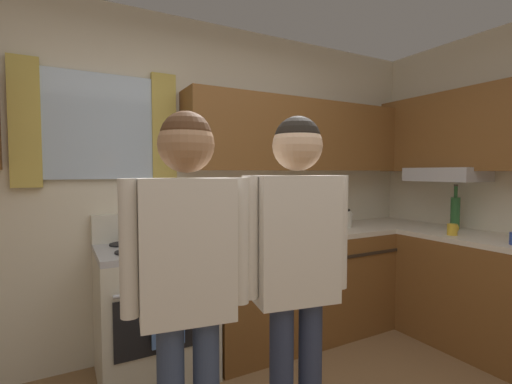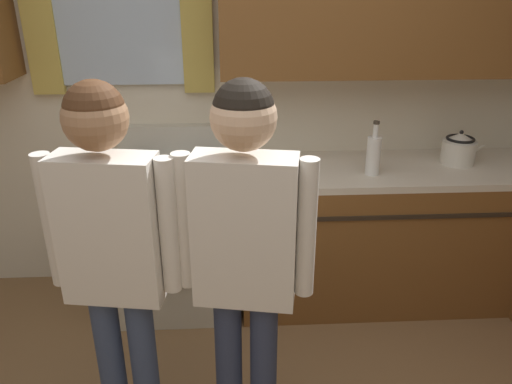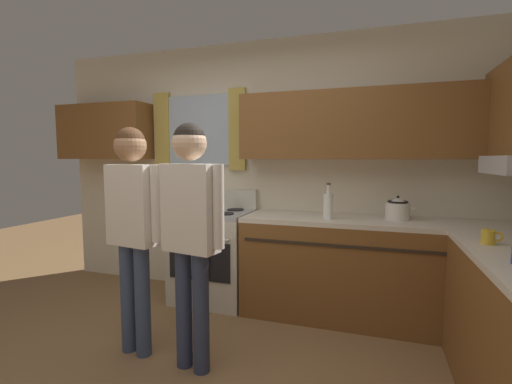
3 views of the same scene
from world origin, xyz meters
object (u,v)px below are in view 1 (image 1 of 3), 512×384
object	(u,v)px
stove_oven	(155,308)
mug_mustard_yellow	(453,229)
bottle_wine_green	(455,212)
bottle_milk_white	(300,220)
stovetop_kettle	(341,216)
adult_in_plaid	(297,253)
adult_left	(188,265)

from	to	relation	value
stove_oven	mug_mustard_yellow	distance (m)	2.35
bottle_wine_green	bottle_milk_white	bearing A→B (deg)	162.61
stovetop_kettle	mug_mustard_yellow	bearing A→B (deg)	-58.18
mug_mustard_yellow	bottle_wine_green	bearing A→B (deg)	30.01
stove_oven	adult_in_plaid	distance (m)	1.34
bottle_milk_white	mug_mustard_yellow	xyz separation A→B (m)	(1.04, -0.61, -0.07)
stove_oven	bottle_wine_green	distance (m)	2.63
bottle_milk_white	adult_in_plaid	world-z (taller)	adult_in_plaid
bottle_wine_green	stovetop_kettle	xyz separation A→B (m)	(-0.80, 0.58, -0.06)
mug_mustard_yellow	adult_left	xyz separation A→B (m)	(-2.30, -0.37, 0.09)
bottle_milk_white	adult_left	distance (m)	1.59
bottle_milk_white	adult_left	size ratio (longest dim) A/B	0.19
mug_mustard_yellow	bottle_milk_white	bearing A→B (deg)	149.55
stovetop_kettle	adult_in_plaid	bearing A→B (deg)	-138.25
bottle_wine_green	adult_left	distance (m)	2.68
stove_oven	mug_mustard_yellow	bearing A→B (deg)	-18.44
bottle_milk_white	stovetop_kettle	bearing A→B (deg)	15.04
stove_oven	bottle_wine_green	world-z (taller)	bottle_wine_green
bottle_wine_green	adult_in_plaid	world-z (taller)	adult_in_plaid
stovetop_kettle	adult_in_plaid	distance (m)	1.79
bottle_wine_green	mug_mustard_yellow	world-z (taller)	bottle_wine_green
stove_oven	stovetop_kettle	world-z (taller)	stovetop_kettle
mug_mustard_yellow	stovetop_kettle	size ratio (longest dim) A/B	0.44
bottle_milk_white	stovetop_kettle	world-z (taller)	bottle_milk_white
stove_oven	bottle_wine_green	xyz separation A→B (m)	(2.51, -0.54, 0.58)
bottle_wine_green	stovetop_kettle	distance (m)	0.99
mug_mustard_yellow	stovetop_kettle	distance (m)	0.90
bottle_milk_white	adult_left	bearing A→B (deg)	-141.88
bottle_milk_white	adult_left	xyz separation A→B (m)	(-1.25, -0.98, 0.01)
adult_left	adult_in_plaid	bearing A→B (deg)	-6.01
stove_oven	bottle_milk_white	size ratio (longest dim) A/B	3.51
bottle_wine_green	stove_oven	bearing A→B (deg)	167.80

